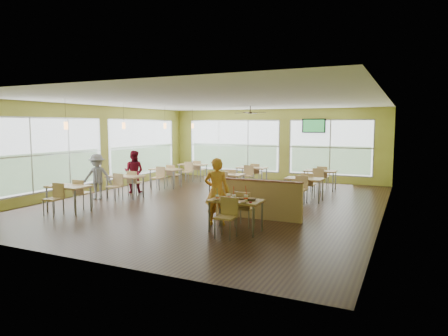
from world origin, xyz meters
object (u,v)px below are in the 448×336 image
at_px(half_wall_divider, 258,199).
at_px(food_basket, 251,199).
at_px(man_plaid, 217,191).
at_px(main_table, 236,205).

xyz_separation_m(half_wall_divider, food_basket, (0.35, -1.40, 0.26)).
bearing_deg(man_plaid, food_basket, 141.62).
height_order(man_plaid, food_basket, man_plaid).
xyz_separation_m(main_table, man_plaid, (-0.69, 0.40, 0.21)).
bearing_deg(man_plaid, main_table, 130.27).
relative_size(half_wall_divider, food_basket, 9.54).
xyz_separation_m(man_plaid, food_basket, (1.04, -0.35, -0.05)).
bearing_deg(food_basket, main_table, -172.55).
height_order(main_table, man_plaid, man_plaid).
distance_m(main_table, man_plaid, 0.82).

